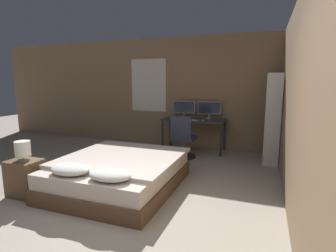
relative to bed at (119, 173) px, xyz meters
The scene contains 13 objects.
ground_plane 1.40m from the bed, 69.69° to the right, with size 20.00×20.00×0.00m, color #9E9384.
wall_back 3.18m from the bed, 81.11° to the left, with size 12.00×0.08×2.70m.
wall_side_right 2.65m from the bed, ahead, with size 0.06×12.00×2.70m.
bed is the anchor object (origin of this frame).
nightstand 1.33m from the bed, 148.00° to the right, with size 0.45×0.35×0.52m.
bedside_lamp 1.40m from the bed, 148.00° to the right, with size 0.21×0.21×0.28m.
desk 2.64m from the bed, 78.78° to the left, with size 1.47×0.65×0.76m.
monitor_left 2.88m from the bed, 85.99° to the left, with size 0.55×0.16×0.40m.
monitor_right 2.99m from the bed, 73.60° to the left, with size 0.55×0.16×0.40m.
keyboard 2.44m from the bed, 77.74° to the left, with size 0.34×0.13×0.02m.
computer_mouse 2.51m from the bed, 71.75° to the left, with size 0.07×0.05×0.04m.
office_chair 1.93m from the bed, 76.34° to the left, with size 0.52×0.52×0.92m.
bookshelf 3.22m from the bed, 45.31° to the left, with size 0.28×0.87×1.79m.
Camera 1 is at (1.56, -2.06, 1.63)m, focal length 28.00 mm.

